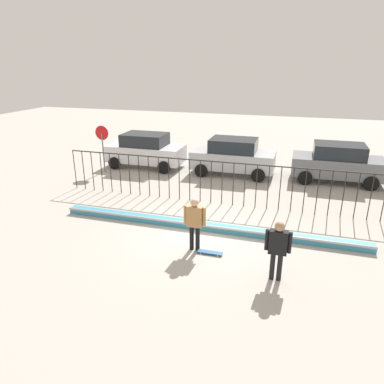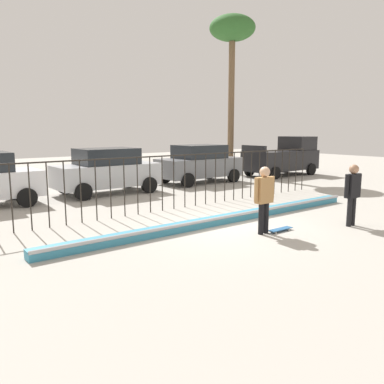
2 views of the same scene
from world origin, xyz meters
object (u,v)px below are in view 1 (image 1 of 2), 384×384
Objects in this scene: camera_operator at (278,246)px; parked_car_white at (145,150)px; parked_car_gray at (338,163)px; stop_sign at (103,142)px; skateboard at (210,252)px; skateboarder at (195,219)px; parked_car_silver at (233,156)px.

camera_operator is 0.40× the size of parked_car_white.
parked_car_white is 1.00× the size of parked_car_gray.
skateboard is at bearing -42.29° from stop_sign.
skateboard is 9.77m from parked_car_gray.
camera_operator is at bearing -99.02° from parked_car_gray.
skateboard is at bearing 34.98° from camera_operator.
parked_car_white reaches higher than skateboarder.
skateboarder is 2.19× the size of skateboard.
parked_car_white is 10.13m from parked_car_gray.
camera_operator is 9.76m from parked_car_silver.
skateboard is at bearing 9.77° from skateboarder.
parked_car_white is (-5.33, 8.34, -0.08)m from skateboarder.
camera_operator is at bearing -75.54° from parked_car_silver.
stop_sign is at bearing -169.84° from parked_car_silver.
skateboarder is 9.83m from stop_sign.
skateboarder is 1.13m from skateboard.
parked_car_gray is at bearing 84.40° from skateboarder.
stop_sign reaches higher than parked_car_silver.
parked_car_silver is 6.94m from stop_sign.
camera_operator is at bearing -50.51° from parked_car_white.
parked_car_gray reaches higher than skateboarder.
parked_car_silver reaches higher than skateboard.
skateboarder is 2.74m from camera_operator.
skateboard is 2.41m from camera_operator.
skateboarder reaches higher than skateboard.
camera_operator is 0.69× the size of stop_sign.
stop_sign is at bearing 159.71° from skateboarder.
parked_car_white is 1.72× the size of stop_sign.
parked_car_silver and parked_car_gray have the same top height.
stop_sign reaches higher than parked_car_white.
skateboard is 0.46× the size of camera_operator.
parked_car_white is 2.42m from stop_sign.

